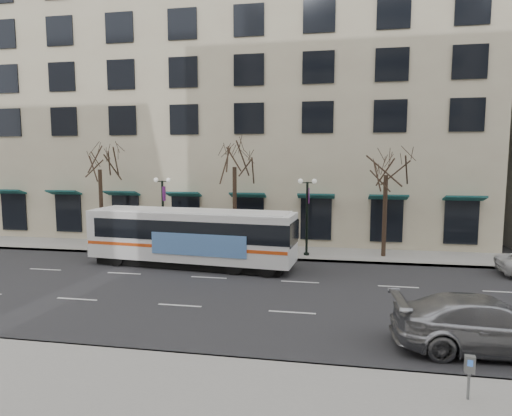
% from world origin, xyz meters
% --- Properties ---
extents(ground, '(160.00, 160.00, 0.00)m').
position_xyz_m(ground, '(0.00, 0.00, 0.00)').
color(ground, black).
rests_on(ground, ground).
extents(sidewalk_far, '(80.00, 4.00, 0.15)m').
position_xyz_m(sidewalk_far, '(5.00, 9.00, 0.07)').
color(sidewalk_far, gray).
rests_on(sidewalk_far, ground).
extents(building_hotel, '(40.00, 20.00, 24.00)m').
position_xyz_m(building_hotel, '(-2.00, 21.00, 12.00)').
color(building_hotel, '#B9AB8D').
rests_on(building_hotel, ground).
extents(tree_far_left, '(3.60, 3.60, 8.34)m').
position_xyz_m(tree_far_left, '(-10.00, 8.80, 6.70)').
color(tree_far_left, black).
rests_on(tree_far_left, ground).
extents(tree_far_mid, '(3.60, 3.60, 8.55)m').
position_xyz_m(tree_far_mid, '(0.00, 8.80, 6.91)').
color(tree_far_mid, black).
rests_on(tree_far_mid, ground).
extents(tree_far_right, '(3.60, 3.60, 8.06)m').
position_xyz_m(tree_far_right, '(10.00, 8.80, 6.42)').
color(tree_far_right, black).
rests_on(tree_far_right, ground).
extents(lamp_post_left, '(1.22, 0.45, 5.21)m').
position_xyz_m(lamp_post_left, '(-4.99, 8.20, 2.94)').
color(lamp_post_left, black).
rests_on(lamp_post_left, ground).
extents(lamp_post_right, '(1.22, 0.45, 5.21)m').
position_xyz_m(lamp_post_right, '(5.01, 8.20, 2.94)').
color(lamp_post_right, black).
rests_on(lamp_post_right, ground).
extents(city_bus, '(12.87, 3.96, 3.43)m').
position_xyz_m(city_bus, '(-1.69, 4.60, 1.88)').
color(city_bus, white).
rests_on(city_bus, ground).
extents(silver_car, '(6.40, 2.82, 1.83)m').
position_xyz_m(silver_car, '(11.83, -4.80, 0.91)').
color(silver_car, '#939499').
rests_on(silver_car, ground).
extents(pay_station, '(0.28, 0.20, 1.20)m').
position_xyz_m(pay_station, '(10.19, -8.35, 1.02)').
color(pay_station, slate).
rests_on(pay_station, sidewalk_near).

